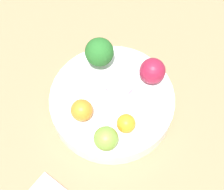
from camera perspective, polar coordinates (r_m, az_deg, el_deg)
The scene contains 9 objects.
ground_plane at distance 0.77m, azimuth 0.00°, elevation -2.49°, with size 6.00×6.00×0.00m, color gray.
table_surface at distance 0.76m, azimuth 0.00°, elevation -2.17°, with size 1.20×1.20×0.02m.
bowl at distance 0.73m, azimuth 0.00°, elevation -1.12°, with size 0.24×0.24×0.04m.
broccoli at distance 0.73m, azimuth -1.94°, elevation 6.54°, with size 0.06×0.06×0.07m.
apple_red at distance 0.72m, azimuth 6.19°, elevation 3.68°, with size 0.05×0.05×0.05m.
apple_green at distance 0.66m, azimuth -0.93°, elevation -6.64°, with size 0.04×0.04×0.04m.
orange_front at distance 0.68m, azimuth -4.63°, elevation -2.32°, with size 0.04×0.04×0.04m.
orange_back at distance 0.67m, azimuth 2.17°, elevation -4.35°, with size 0.04×0.04×0.04m.
small_cup at distance 0.72m, azimuth 1.11°, elevation 1.74°, with size 0.06×0.06×0.02m.
Camera 1 is at (-0.23, 0.24, 0.69)m, focal length 60.00 mm.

